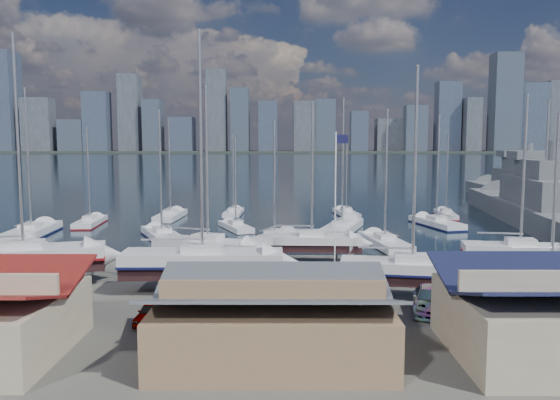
{
  "coord_description": "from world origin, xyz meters",
  "views": [
    {
      "loc": [
        0.5,
        -53.63,
        11.17
      ],
      "look_at": [
        0.25,
        8.0,
        4.69
      ],
      "focal_mm": 35.0,
      "sensor_mm": 36.0,
      "label": 1
    }
  ],
  "objects_px": {
    "naval_ship_west": "(521,194)",
    "naval_ship_east": "(543,214)",
    "flagpole": "(336,194)",
    "car_a": "(152,312)"
  },
  "relations": [
    {
      "from": "naval_ship_east",
      "to": "flagpole",
      "type": "relative_size",
      "value": 4.43
    },
    {
      "from": "car_a",
      "to": "flagpole",
      "type": "xyz_separation_m",
      "value": [
        12.65,
        12.01,
        6.32
      ]
    },
    {
      "from": "car_a",
      "to": "naval_ship_west",
      "type": "bearing_deg",
      "value": 57.39
    },
    {
      "from": "naval_ship_west",
      "to": "naval_ship_east",
      "type": "bearing_deg",
      "value": 164.62
    },
    {
      "from": "naval_ship_east",
      "to": "car_a",
      "type": "xyz_separation_m",
      "value": [
        -43.31,
        -39.77,
        -1.04
      ]
    },
    {
      "from": "car_a",
      "to": "flagpole",
      "type": "bearing_deg",
      "value": 48.74
    },
    {
      "from": "naval_ship_east",
      "to": "car_a",
      "type": "distance_m",
      "value": 58.81
    },
    {
      "from": "naval_ship_east",
      "to": "naval_ship_west",
      "type": "distance_m",
      "value": 29.41
    },
    {
      "from": "naval_ship_east",
      "to": "flagpole",
      "type": "height_order",
      "value": "naval_ship_east"
    },
    {
      "from": "naval_ship_east",
      "to": "naval_ship_west",
      "type": "bearing_deg",
      "value": -11.23
    }
  ]
}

